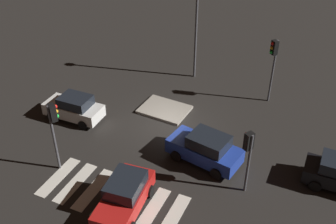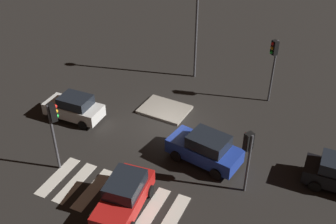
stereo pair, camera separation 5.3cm
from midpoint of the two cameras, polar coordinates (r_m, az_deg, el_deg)
The scene contains 10 objects.
ground_plane at distance 26.04m, azimuth 0.06°, elevation -1.82°, with size 80.00×80.00×0.00m, color black.
traffic_island at distance 27.32m, azimuth -0.43°, elevation 0.36°, with size 3.33×2.58×0.18m.
car_red at distance 20.19m, azimuth -6.15°, elevation -11.75°, with size 2.26×4.24×1.79m.
car_blue at distance 22.79m, azimuth 5.36°, elevation -5.21°, with size 4.44×2.56×1.85m.
car_white at distance 26.88m, azimuth -13.14°, elevation 0.61°, with size 3.94×1.90×1.70m.
traffic_light_south at distance 21.73m, azimuth -15.91°, elevation -1.25°, with size 0.54×0.53×4.20m.
traffic_light_east at distance 20.18m, azimuth 11.38°, elevation -5.06°, with size 0.53×0.54×3.66m.
traffic_light_north at distance 27.55m, azimuth 14.83°, elevation 7.64°, with size 0.54×0.53×4.62m.
street_lamp at distance 29.34m, azimuth 4.19°, elevation 13.89°, with size 0.56×0.56×7.54m.
crosswalk_near at distance 21.47m, azimuth -7.91°, elevation -11.74°, with size 7.60×3.20×0.02m.
Camera 2 is at (8.84, -19.07, 15.36)m, focal length 42.90 mm.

